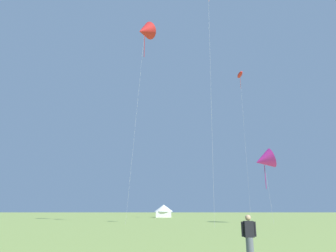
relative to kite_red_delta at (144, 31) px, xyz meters
The scene contains 5 objects.
kite_red_delta is the anchor object (origin of this frame).
kite_magenta_delta 28.24m from the kite_red_delta, ahead, with size 3.18×2.92×10.49m.
kite_red_parafoil 23.52m from the kite_red_delta, 35.93° to the left, with size 1.31×3.13×29.71m.
person_spectator 44.52m from the kite_red_delta, 77.75° to the right, with size 0.57×0.28×1.73m.
festival_tent_left 44.56m from the kite_red_delta, 85.20° to the left, with size 4.69×4.69×3.05m.
Camera 1 is at (-0.11, -3.79, 1.93)m, focal length 32.40 mm.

